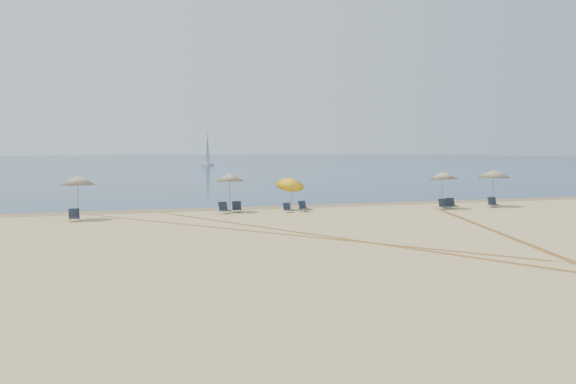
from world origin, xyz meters
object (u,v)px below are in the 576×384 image
Objects in this scene: chair_8 at (451,204)px; sailboat_1 at (208,155)px; chair_4 at (237,207)px; umbrella_3 at (290,182)px; chair_2 at (74,216)px; chair_5 at (288,208)px; chair_6 at (304,207)px; umbrella_4 at (443,175)px; umbrella_5 at (493,174)px; chair_9 at (493,203)px; chair_3 at (224,208)px; umbrella_1 at (78,180)px; umbrella_2 at (230,177)px; chair_7 at (444,205)px.

sailboat_1 is at bearing 87.99° from chair_8.
chair_4 is at bearing 172.56° from chair_8.
umbrella_3 is 114.11m from sailboat_1.
chair_8 is at bearing -13.77° from umbrella_3.
sailboat_1 is (7.95, 115.19, 2.19)m from chair_8.
chair_2 is (-13.62, -2.32, -1.58)m from umbrella_3.
chair_8 is at bearing -19.70° from chair_5.
umbrella_4 is at bearing -26.23° from chair_6.
umbrella_5 reaches higher than chair_9.
chair_8 is at bearing -64.94° from sailboat_1.
sailboat_1 is at bearing 87.86° from umbrella_5.
umbrella_3 is 13.90m from chair_2.
chair_3 is at bearing 156.05° from chair_5.
umbrella_5 is at bearing -16.81° from chair_5.
chair_9 is at bearing -10.94° from umbrella_3.
chair_3 is at bearing -138.90° from chair_4.
umbrella_1 is 3.17× the size of chair_6.
umbrella_4 reaches higher than chair_6.
umbrella_5 is 18.26m from chair_4.
chair_2 is 0.81× the size of chair_3.
umbrella_1 is 13.49m from umbrella_3.
umbrella_1 reaches higher than chair_8.
umbrella_2 is 1.02× the size of umbrella_3.
umbrella_4 is at bearing -174.93° from chair_9.
chair_2 is (-0.24, -0.61, -1.97)m from umbrella_1.
chair_3 is at bearing 5.60° from umbrella_1.
umbrella_5 is 2.10m from chair_9.
umbrella_3 is (13.38, 1.71, -0.39)m from umbrella_1.
sailboat_1 is at bearing 74.35° from umbrella_1.
sailboat_1 is (22.34, 112.82, 2.20)m from chair_4.
chair_6 is 1.14× the size of chair_8.
umbrella_5 is at bearing -1.03° from umbrella_1.
chair_8 is at bearing -171.54° from chair_9.
umbrella_4 reaches higher than chair_5.
umbrella_5 is at bearing -22.64° from chair_3.
sailboat_1 is (8.50, 114.95, 0.26)m from umbrella_4.
umbrella_2 reaches higher than chair_4.
umbrella_4 reaches higher than chair_3.
umbrella_5 is (18.47, -2.08, 0.06)m from umbrella_2.
umbrella_4 is 3.67× the size of chair_5.
chair_5 is 1.20m from chair_6.
umbrella_2 reaches higher than chair_3.
chair_8 is (0.80, 0.32, 0.00)m from chair_7.
umbrella_2 is 3.35× the size of chair_9.
sailboat_1 is (19.33, 114.11, 2.24)m from chair_5.
umbrella_2 is 0.99× the size of umbrella_4.
umbrella_4 is 23.84m from chair_2.
chair_9 is at bearing -8.11° from umbrella_2.
chair_5 is at bearing 176.49° from chair_8.
umbrella_2 is 114.97m from sailboat_1.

